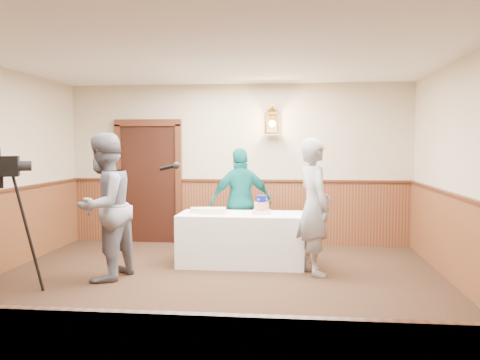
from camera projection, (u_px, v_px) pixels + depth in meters
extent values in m
plane|color=black|center=(203.00, 305.00, 5.53)|extent=(7.00, 7.00, 0.00)
cube|color=#C6B995|center=(238.00, 164.00, 8.91)|extent=(6.00, 0.02, 2.80)
cube|color=#C6B995|center=(41.00, 234.00, 1.96)|extent=(6.00, 0.02, 2.80)
cube|color=white|center=(202.00, 44.00, 5.34)|extent=(6.00, 7.00, 0.02)
cube|color=#592619|center=(238.00, 212.00, 8.95)|extent=(5.98, 0.04, 1.10)
cube|color=#492213|center=(238.00, 180.00, 8.89)|extent=(5.98, 0.07, 0.04)
cube|color=black|center=(149.00, 184.00, 9.05)|extent=(1.00, 0.06, 2.10)
cube|color=white|center=(241.00, 239.00, 7.37)|extent=(1.80, 0.80, 0.75)
cube|color=beige|center=(261.00, 212.00, 7.32)|extent=(0.26, 0.26, 0.05)
cylinder|color=#B32219|center=(261.00, 206.00, 7.31)|extent=(0.20, 0.20, 0.12)
cylinder|color=navy|center=(261.00, 199.00, 7.31)|extent=(0.14, 0.14, 0.09)
cube|color=#FBE096|center=(213.00, 211.00, 7.33)|extent=(0.41, 0.33, 0.08)
cube|color=#A9EFA9|center=(201.00, 210.00, 7.45)|extent=(0.34, 0.30, 0.07)
imported|color=slate|center=(104.00, 207.00, 6.52)|extent=(0.91, 1.06, 1.90)
cylinder|color=black|center=(168.00, 167.00, 6.04)|extent=(0.22, 0.13, 0.09)
sphere|color=black|center=(177.00, 166.00, 5.97)|extent=(0.08, 0.08, 0.08)
imported|color=gray|center=(314.00, 207.00, 6.80)|extent=(0.64, 0.78, 1.83)
imported|color=#0D6361|center=(241.00, 202.00, 7.99)|extent=(1.07, 0.72, 1.69)
cube|color=black|center=(0.00, 166.00, 5.84)|extent=(0.45, 0.36, 0.24)
cylinder|color=black|center=(24.00, 166.00, 5.91)|extent=(0.19, 0.17, 0.12)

